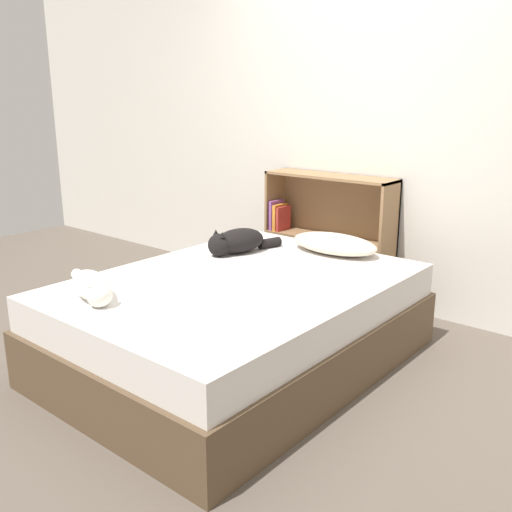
{
  "coord_description": "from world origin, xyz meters",
  "views": [
    {
      "loc": [
        1.99,
        -2.23,
        1.47
      ],
      "look_at": [
        0.0,
        0.15,
        0.6
      ],
      "focal_mm": 40.0,
      "sensor_mm": 36.0,
      "label": 1
    }
  ],
  "objects": [
    {
      "name": "bed",
      "position": [
        0.0,
        0.0,
        0.25
      ],
      "size": [
        1.45,
        1.99,
        0.5
      ],
      "color": "brown",
      "rests_on": "ground_plane"
    },
    {
      "name": "cat_dark",
      "position": [
        -0.37,
        0.39,
        0.58
      ],
      "size": [
        0.27,
        0.52,
        0.17
      ],
      "rotation": [
        0.0,
        0.0,
        4.42
      ],
      "color": "black",
      "rests_on": "bed"
    },
    {
      "name": "ground_plane",
      "position": [
        0.0,
        0.0,
        0.0
      ],
      "size": [
        8.0,
        8.0,
        0.0
      ],
      "primitive_type": "plane",
      "color": "brown"
    },
    {
      "name": "pillow",
      "position": [
        0.11,
        0.81,
        0.56
      ],
      "size": [
        0.59,
        0.32,
        0.12
      ],
      "color": "beige",
      "rests_on": "bed"
    },
    {
      "name": "bookshelf",
      "position": [
        -0.24,
        1.29,
        0.47
      ],
      "size": [
        1.0,
        0.26,
        0.93
      ],
      "color": "#8E6B47",
      "rests_on": "ground_plane"
    },
    {
      "name": "wall_back",
      "position": [
        0.0,
        1.41,
        1.25
      ],
      "size": [
        8.0,
        0.06,
        2.5
      ],
      "color": "silver",
      "rests_on": "ground_plane"
    },
    {
      "name": "cat_light",
      "position": [
        -0.36,
        -0.7,
        0.56
      ],
      "size": [
        0.54,
        0.29,
        0.15
      ],
      "rotation": [
        0.0,
        0.0,
        5.92
      ],
      "color": "white",
      "rests_on": "bed"
    }
  ]
}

